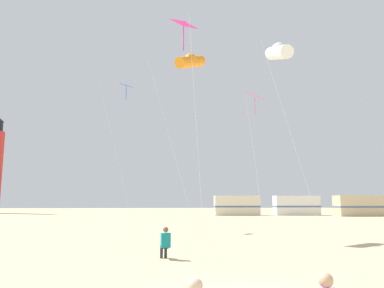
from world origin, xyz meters
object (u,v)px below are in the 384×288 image
rv_van_cream (237,206)px  kite_tube_orange (190,61)px  kite_tube_white (279,52)px  kite_diamond_blue (125,91)px  kite_diamond_rainbow (255,101)px  kite_diamond_magenta (184,32)px  kite_flyer_standing (165,242)px  rv_van_white (296,206)px  rv_van_tan (358,206)px

rv_van_cream → kite_tube_orange: bearing=-103.4°
kite_tube_white → kite_diamond_blue: kite_diamond_blue is taller
kite_diamond_rainbow → kite_diamond_magenta: (-4.74, -6.92, 0.98)m
kite_diamond_magenta → rv_van_cream: bearing=75.6°
kite_flyer_standing → kite_tube_orange: (1.56, 7.95, 10.04)m
kite_tube_white → kite_diamond_magenta: kite_tube_white is taller
kite_tube_white → kite_diamond_blue: size_ratio=0.93×
kite_diamond_blue → kite_diamond_magenta: kite_diamond_blue is taller
kite_tube_white → rv_van_white: bearing=69.0°
kite_tube_orange → rv_van_cream: bearing=73.8°
kite_diamond_rainbow → rv_van_white: size_ratio=1.33×
kite_tube_orange → kite_diamond_rainbow: bearing=-4.3°
kite_tube_orange → kite_diamond_magenta: size_ratio=1.17×
kite_diamond_blue → kite_diamond_magenta: 14.22m
kite_diamond_blue → kite_diamond_magenta: size_ratio=1.16×
rv_van_cream → kite_tube_white: bearing=-95.0°
kite_tube_white → kite_diamond_blue: (-8.86, 10.45, 0.77)m
kite_diamond_blue → rv_van_cream: (13.76, 25.25, -9.14)m
kite_diamond_rainbow → kite_diamond_magenta: bearing=-124.4°
rv_van_white → rv_van_tan: size_ratio=1.00×
kite_flyer_standing → kite_diamond_magenta: bearing=-146.0°
kite_flyer_standing → kite_diamond_rainbow: (5.47, 7.65, 7.54)m
kite_flyer_standing → kite_tube_orange: kite_tube_orange is taller
kite_flyer_standing → rv_van_cream: 41.07m
kite_diamond_blue → rv_van_tan: size_ratio=1.73×
kite_flyer_standing → kite_diamond_magenta: (0.73, 0.74, 8.52)m
kite_tube_white → rv_van_cream: bearing=82.2°
kite_diamond_magenta → kite_tube_orange: bearing=83.5°
kite_tube_orange → rv_van_white: size_ratio=1.74×
rv_van_tan → rv_van_white: bearing=150.5°
rv_van_cream → rv_van_tan: bearing=-10.6°
kite_tube_white → kite_diamond_rainbow: kite_tube_white is taller
kite_tube_orange → kite_diamond_rainbow: size_ratio=1.31×
kite_diamond_magenta → rv_van_tan: (26.19, 35.05, -7.74)m
kite_tube_white → kite_diamond_blue: 13.72m
kite_tube_white → rv_van_tan: size_ratio=1.60×
kite_tube_orange → kite_diamond_blue: (-4.57, 6.43, -0.13)m
kite_diamond_blue → kite_flyer_standing: bearing=-78.2°
kite_tube_orange → rv_van_white: 37.57m
kite_tube_white → rv_van_white: 39.12m
kite_diamond_rainbow → kite_diamond_blue: (-8.48, 6.73, 2.38)m
kite_tube_white → rv_van_cream: 36.99m
kite_tube_white → rv_van_white: (13.71, 35.66, -8.37)m
kite_diamond_rainbow → kite_tube_orange: bearing=175.7°
rv_van_white → kite_tube_white: bearing=-109.0°
kite_tube_orange → rv_van_tan: 38.78m
kite_flyer_standing → kite_tube_white: (5.85, 3.93, 9.14)m
kite_diamond_blue → rv_van_tan: bearing=35.6°
kite_tube_white → rv_van_tan: (21.07, 31.85, -8.37)m
kite_diamond_magenta → rv_van_white: size_ratio=1.49×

